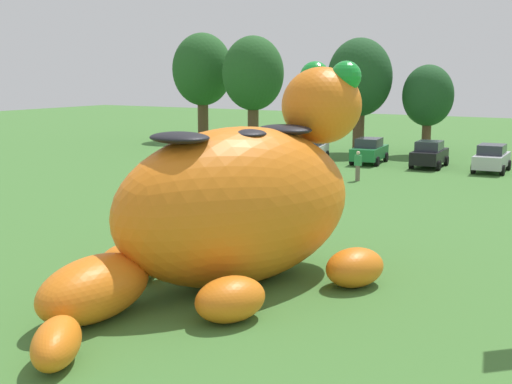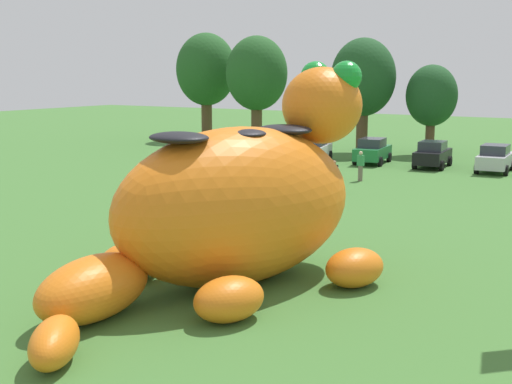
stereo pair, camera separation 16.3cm
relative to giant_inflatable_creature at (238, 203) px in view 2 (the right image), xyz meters
The scene contains 12 objects.
ground_plane 2.41m from the giant_inflatable_creature, 56.73° to the right, with size 160.00×160.00×0.00m, color #427533.
giant_inflatable_creature is the anchor object (origin of this frame).
car_white 28.15m from the giant_inflatable_creature, 112.08° to the left, with size 2.61×4.38×1.72m.
car_green 28.03m from the giant_inflatable_creature, 103.88° to the left, with size 2.34×4.29×1.72m.
car_black 27.49m from the giant_inflatable_creature, 95.49° to the left, with size 2.20×4.23×1.72m.
car_silver 27.31m from the giant_inflatable_creature, 87.24° to the left, with size 2.12×4.19×1.72m.
tree_far_left 43.53m from the giant_inflatable_creature, 126.57° to the left, with size 5.39×5.39×9.56m.
tree_left 38.31m from the giant_inflatable_creature, 120.48° to the left, with size 5.11×5.11×9.06m.
tree_mid_left 34.10m from the giant_inflatable_creature, 106.68° to the left, with size 4.87×4.87×8.65m.
tree_centre_left 34.26m from the giant_inflatable_creature, 98.21° to the left, with size 3.75×3.75×6.66m.
spectator_near_inflatable 20.22m from the giant_inflatable_creature, 102.67° to the left, with size 0.38×0.26×1.71m.
spectator_mid_field 15.75m from the giant_inflatable_creature, 104.73° to the left, with size 0.38×0.26×1.71m.
Camera 2 is at (10.46, -16.20, 6.16)m, focal length 48.46 mm.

